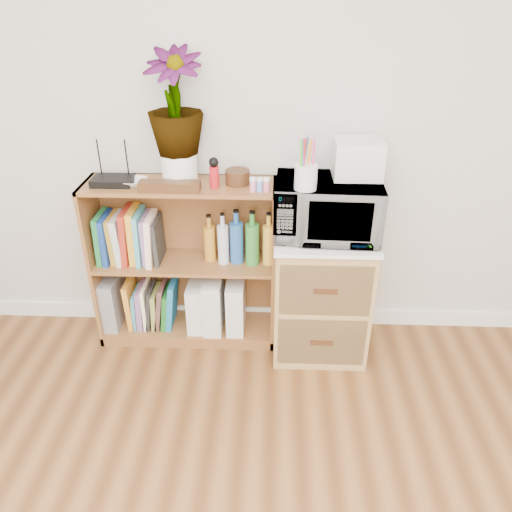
{
  "coord_description": "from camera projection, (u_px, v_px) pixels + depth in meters",
  "views": [
    {
      "loc": [
        0.14,
        -0.28,
        1.86
      ],
      "look_at": [
        0.05,
        1.95,
        0.62
      ],
      "focal_mm": 35.0,
      "sensor_mm": 36.0,
      "label": 1
    }
  ],
  "objects": [
    {
      "name": "skirting_board",
      "position": [
        250.0,
        313.0,
        3.09
      ],
      "size": [
        4.0,
        0.02,
        0.1
      ],
      "primitive_type": "cube",
      "color": "white",
      "rests_on": "ground"
    },
    {
      "name": "bookshelf",
      "position": [
        185.0,
        264.0,
        2.77
      ],
      "size": [
        1.0,
        0.3,
        0.95
      ],
      "primitive_type": "cube",
      "color": "brown",
      "rests_on": "ground"
    },
    {
      "name": "wicker_unit",
      "position": [
        320.0,
        293.0,
        2.74
      ],
      "size": [
        0.5,
        0.45,
        0.7
      ],
      "primitive_type": "cube",
      "color": "#9E7542",
      "rests_on": "ground"
    },
    {
      "name": "microwave",
      "position": [
        327.0,
        208.0,
        2.48
      ],
      "size": [
        0.53,
        0.37,
        0.29
      ],
      "primitive_type": "imported",
      "rotation": [
        0.0,
        0.0,
        -0.04
      ],
      "color": "silver",
      "rests_on": "wicker_unit"
    },
    {
      "name": "pen_cup",
      "position": [
        306.0,
        177.0,
        2.29
      ],
      "size": [
        0.11,
        0.11,
        0.12
      ],
      "primitive_type": "cylinder",
      "color": "silver",
      "rests_on": "microwave"
    },
    {
      "name": "small_appliance",
      "position": [
        358.0,
        158.0,
        2.42
      ],
      "size": [
        0.23,
        0.2,
        0.19
      ],
      "primitive_type": "cube",
      "color": "silver",
      "rests_on": "microwave"
    },
    {
      "name": "router",
      "position": [
        113.0,
        181.0,
        2.52
      ],
      "size": [
        0.2,
        0.14,
        0.04
      ],
      "primitive_type": "cube",
      "color": "black",
      "rests_on": "bookshelf"
    },
    {
      "name": "white_bowl",
      "position": [
        134.0,
        182.0,
        2.51
      ],
      "size": [
        0.13,
        0.13,
        0.03
      ],
      "primitive_type": "imported",
      "color": "silver",
      "rests_on": "bookshelf"
    },
    {
      "name": "plant_pot",
      "position": [
        180.0,
        168.0,
        2.52
      ],
      "size": [
        0.18,
        0.18,
        0.15
      ],
      "primitive_type": "cylinder",
      "color": "white",
      "rests_on": "bookshelf"
    },
    {
      "name": "potted_plant",
      "position": [
        174.0,
        102.0,
        2.36
      ],
      "size": [
        0.28,
        0.28,
        0.5
      ],
      "primitive_type": "imported",
      "color": "#417E32",
      "rests_on": "plant_pot"
    },
    {
      "name": "trinket_box",
      "position": [
        170.0,
        186.0,
        2.44
      ],
      "size": [
        0.3,
        0.08,
        0.05
      ],
      "primitive_type": "cube",
      "color": "#391F0F",
      "rests_on": "bookshelf"
    },
    {
      "name": "kokeshi_doll",
      "position": [
        214.0,
        177.0,
        2.47
      ],
      "size": [
        0.05,
        0.05,
        0.11
      ],
      "primitive_type": "cylinder",
      "color": "red",
      "rests_on": "bookshelf"
    },
    {
      "name": "wooden_bowl",
      "position": [
        237.0,
        177.0,
        2.52
      ],
      "size": [
        0.12,
        0.12,
        0.07
      ],
      "primitive_type": "cylinder",
      "color": "#351F0E",
      "rests_on": "bookshelf"
    },
    {
      "name": "paint_jars",
      "position": [
        260.0,
        186.0,
        2.43
      ],
      "size": [
        0.12,
        0.04,
        0.06
      ],
      "primitive_type": "cube",
      "color": "#D6778A",
      "rests_on": "bookshelf"
    },
    {
      "name": "file_box",
      "position": [
        113.0,
        300.0,
        2.91
      ],
      "size": [
        0.09,
        0.25,
        0.31
      ],
      "primitive_type": "cube",
      "color": "gray",
      "rests_on": "bookshelf"
    },
    {
      "name": "magazine_holder_left",
      "position": [
        197.0,
        304.0,
        2.89
      ],
      "size": [
        0.09,
        0.23,
        0.29
      ],
      "primitive_type": "cube",
      "color": "silver",
      "rests_on": "bookshelf"
    },
    {
      "name": "magazine_holder_mid",
      "position": [
        214.0,
        302.0,
        2.87
      ],
      "size": [
        0.1,
        0.26,
        0.33
      ],
      "primitive_type": "cube",
      "color": "silver",
      "rests_on": "bookshelf"
    },
    {
      "name": "magazine_holder_right",
      "position": [
        236.0,
        304.0,
        2.87
      ],
      "size": [
        0.1,
        0.25,
        0.31
      ],
      "primitive_type": "cube",
      "color": "silver",
      "rests_on": "bookshelf"
    },
    {
      "name": "cookbooks",
      "position": [
        129.0,
        237.0,
        2.7
      ],
      "size": [
        0.34,
        0.2,
        0.3
      ],
      "color": "#217C3E",
      "rests_on": "bookshelf"
    },
    {
      "name": "liquor_bottles",
      "position": [
        239.0,
        238.0,
        2.68
      ],
      "size": [
        0.38,
        0.07,
        0.3
      ],
      "color": "#B87A22",
      "rests_on": "bookshelf"
    },
    {
      "name": "lower_books",
      "position": [
        152.0,
        304.0,
        2.91
      ],
      "size": [
        0.29,
        0.19,
        0.3
      ],
      "color": "orange",
      "rests_on": "bookshelf"
    }
  ]
}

